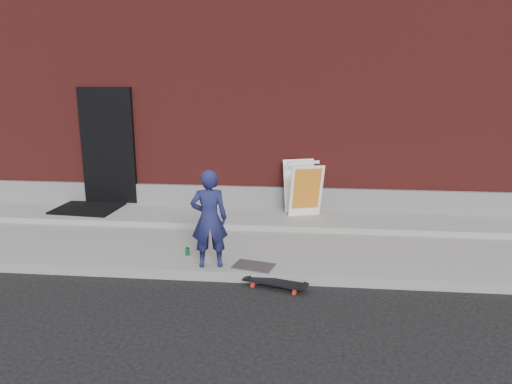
# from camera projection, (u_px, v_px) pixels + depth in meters

# --- Properties ---
(ground) EXTENTS (80.00, 80.00, 0.00)m
(ground) POSITION_uv_depth(u_px,v_px,m) (214.00, 282.00, 6.93)
(ground) COLOR black
(ground) RESTS_ON ground
(sidewalk) EXTENTS (20.00, 3.00, 0.15)m
(sidewalk) POSITION_uv_depth(u_px,v_px,m) (230.00, 240.00, 8.36)
(sidewalk) COLOR gray
(sidewalk) RESTS_ON ground
(apron) EXTENTS (20.00, 1.20, 0.10)m
(apron) POSITION_uv_depth(u_px,v_px,m) (237.00, 217.00, 9.20)
(apron) COLOR gray
(apron) RESTS_ON sidewalk
(building) EXTENTS (20.00, 8.10, 5.00)m
(building) POSITION_uv_depth(u_px,v_px,m) (260.00, 82.00, 13.06)
(building) COLOR maroon
(building) RESTS_ON ground
(child) EXTENTS (0.57, 0.43, 1.40)m
(child) POSITION_uv_depth(u_px,v_px,m) (209.00, 219.00, 6.92)
(child) COLOR #1C1F4F
(child) RESTS_ON sidewalk
(skateboard) EXTENTS (0.88, 0.45, 0.10)m
(skateboard) POSITION_uv_depth(u_px,v_px,m) (275.00, 283.00, 6.71)
(skateboard) COLOR red
(skateboard) RESTS_ON ground
(pizza_sign) EXTENTS (0.77, 0.84, 0.99)m
(pizza_sign) POSITION_uv_depth(u_px,v_px,m) (303.00, 188.00, 9.12)
(pizza_sign) COLOR white
(pizza_sign) RESTS_ON apron
(soda_can) EXTENTS (0.07, 0.07, 0.12)m
(soda_can) POSITION_uv_depth(u_px,v_px,m) (188.00, 252.00, 7.48)
(soda_can) COLOR #187A3E
(soda_can) RESTS_ON sidewalk
(doormat) EXTENTS (1.24, 1.04, 0.03)m
(doormat) POSITION_uv_depth(u_px,v_px,m) (88.00, 208.00, 9.53)
(doormat) COLOR black
(doormat) RESTS_ON apron
(utility_plate) EXTENTS (0.63, 0.48, 0.02)m
(utility_plate) POSITION_uv_depth(u_px,v_px,m) (254.00, 266.00, 7.07)
(utility_plate) COLOR #5C5D62
(utility_plate) RESTS_ON sidewalk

